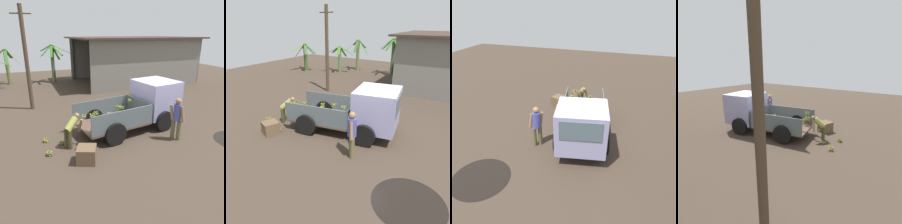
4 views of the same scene
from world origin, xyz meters
TOP-DOWN VIEW (x-y plane):
  - ground at (0.00, 0.00)m, footprint 36.00×36.00m
  - mud_patch_0 at (2.73, -2.86)m, footprint 2.02×2.02m
  - cargo_truck at (0.01, -0.00)m, footprint 4.90×2.76m
  - utility_pole at (-5.10, 4.31)m, footprint 1.03×0.22m
  - person_foreground_visitor at (0.33, -1.79)m, footprint 0.51×0.57m
  - person_worker_loading at (-3.74, -0.91)m, footprint 0.78×0.75m
  - banana_bunch_on_ground_0 at (-3.26, -1.91)m, footprint 0.22×0.21m
  - banana_bunch_on_ground_1 at (-4.68, -0.23)m, footprint 0.27×0.26m
  - banana_bunch_on_ground_2 at (-4.14, -0.66)m, footprint 0.19×0.20m
  - banana_bunch_on_ground_3 at (-4.66, -1.34)m, footprint 0.24×0.24m
  - wooden_crate_0 at (-3.49, -2.19)m, footprint 0.81×0.81m

SIDE VIEW (x-z plane):
  - ground at x=0.00m, z-range 0.00..0.00m
  - mud_patch_0 at x=2.73m, z-range 0.00..0.01m
  - banana_bunch_on_ground_2 at x=-4.14m, z-range 0.01..0.17m
  - banana_bunch_on_ground_0 at x=-3.26m, z-range 0.01..0.19m
  - banana_bunch_on_ground_3 at x=-4.66m, z-range 0.01..0.20m
  - banana_bunch_on_ground_1 at x=-4.68m, z-range 0.01..0.21m
  - wooden_crate_0 at x=-3.49m, z-range 0.00..0.55m
  - person_worker_loading at x=-3.74m, z-range 0.11..1.38m
  - person_foreground_visitor at x=0.33m, z-range 0.09..1.85m
  - cargo_truck at x=0.01m, z-range 0.07..2.15m
  - utility_pole at x=-5.10m, z-range 0.04..5.55m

